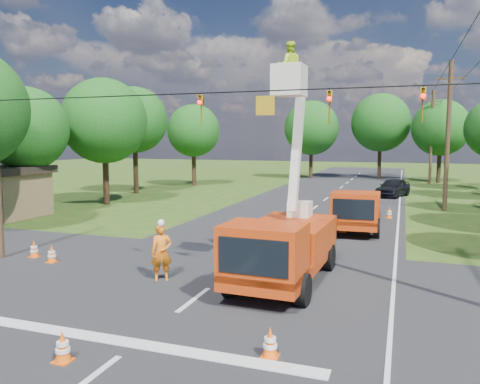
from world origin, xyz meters
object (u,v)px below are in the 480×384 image
at_px(distant_car, 393,187).
at_px(tree_left_e, 135,120).
at_px(traffic_cone_2, 298,236).
at_px(tree_left_c, 26,129).
at_px(second_truck, 356,209).
at_px(traffic_cone_6, 389,213).
at_px(pole_right_far, 431,136).
at_px(traffic_cone_3, 343,226).
at_px(tree_far_b, 381,123).
at_px(traffic_cone_1, 270,343).
at_px(traffic_cone_0, 63,347).
at_px(traffic_cone_4, 52,254).
at_px(tree_left_f, 194,131).
at_px(tree_far_a, 312,128).
at_px(tree_far_c, 441,128).
at_px(traffic_cone_5, 34,249).
at_px(ground_worker, 162,252).
at_px(pole_right_mid, 448,135).
at_px(tree_left_d, 104,121).
at_px(bucket_truck, 284,235).

relative_size(distant_car, tree_left_e, 0.48).
relative_size(traffic_cone_2, tree_left_c, 0.09).
relative_size(second_truck, traffic_cone_6, 8.60).
bearing_deg(pole_right_far, traffic_cone_3, -100.49).
distance_m(tree_left_c, tree_far_b, 40.96).
xyz_separation_m(second_truck, tree_left_c, (-20.02, -1.62, 4.27)).
relative_size(traffic_cone_1, traffic_cone_2, 1.00).
bearing_deg(distant_car, traffic_cone_0, -82.52).
xyz_separation_m(traffic_cone_4, tree_left_f, (-7.75, 29.89, 5.33)).
bearing_deg(tree_left_f, tree_far_b, 40.12).
height_order(traffic_cone_2, tree_far_a, tree_far_a).
height_order(distant_car, traffic_cone_3, distant_car).
bearing_deg(tree_far_a, traffic_cone_6, -70.08).
bearing_deg(tree_far_c, tree_left_e, -142.75).
relative_size(tree_left_c, tree_left_f, 0.96).
bearing_deg(tree_far_b, traffic_cone_5, -104.28).
bearing_deg(pole_right_far, traffic_cone_2, -102.22).
distance_m(tree_left_c, tree_left_f, 21.07).
bearing_deg(second_truck, traffic_cone_2, -121.64).
distance_m(second_truck, ground_worker, 12.38).
bearing_deg(tree_left_c, traffic_cone_6, 16.23).
xyz_separation_m(pole_right_far, tree_far_c, (1.00, 2.00, 0.96)).
height_order(traffic_cone_0, traffic_cone_5, same).
relative_size(ground_worker, tree_left_f, 0.23).
height_order(traffic_cone_6, tree_far_c, tree_far_c).
height_order(traffic_cone_1, tree_left_f, tree_left_f).
xyz_separation_m(second_truck, pole_right_mid, (4.98, 9.38, 3.94)).
distance_m(traffic_cone_4, pole_right_mid, 25.69).
distance_m(traffic_cone_0, pole_right_mid, 28.52).
distance_m(pole_right_far, tree_left_d, 34.33).
distance_m(traffic_cone_3, tree_left_e, 23.96).
bearing_deg(traffic_cone_6, tree_left_d, -179.23).
bearing_deg(tree_left_f, pole_right_far, 23.23).
xyz_separation_m(traffic_cone_5, pole_right_far, (16.81, 39.46, 4.75)).
xyz_separation_m(distant_car, traffic_cone_0, (-6.02, -33.31, -0.42)).
bearing_deg(distant_car, traffic_cone_1, -75.65).
bearing_deg(traffic_cone_5, bucket_truck, -0.26).
height_order(traffic_cone_3, tree_left_f, tree_left_f).
relative_size(traffic_cone_3, tree_far_b, 0.07).
height_order(tree_left_f, tree_far_a, tree_far_a).
distance_m(traffic_cone_2, traffic_cone_5, 11.35).
relative_size(tree_left_d, tree_far_a, 0.97).
bearing_deg(traffic_cone_6, traffic_cone_0, -105.61).
xyz_separation_m(traffic_cone_4, tree_far_a, (2.05, 42.89, 5.83)).
bearing_deg(traffic_cone_1, tree_left_e, 126.66).
bearing_deg(tree_left_d, tree_far_b, 59.04).
height_order(pole_right_far, tree_left_f, pole_right_far).
distance_m(traffic_cone_4, tree_left_e, 24.73).
distance_m(ground_worker, traffic_cone_0, 6.04).
height_order(traffic_cone_6, tree_far_b, tree_far_b).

